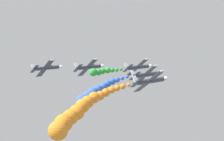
{
  "coord_description": "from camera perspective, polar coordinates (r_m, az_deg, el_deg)",
  "views": [
    {
      "loc": [
        78.31,
        -74.52,
        137.0
      ],
      "look_at": [
        0.0,
        0.0,
        124.57
      ],
      "focal_mm": 63.48,
      "sensor_mm": 36.0,
      "label": 1
    }
  ],
  "objects": [
    {
      "name": "airplane_lead",
      "position": [
        115.85,
        3.76,
        0.48
      ],
      "size": [
        7.9,
        10.35,
        5.97
      ],
      "rotation": [
        0.0,
        -0.64,
        0.0
      ],
      "color": "#333842"
    },
    {
      "name": "smoke_trail_right_outer",
      "position": [
        71.33,
        -5.2,
        -6.22
      ],
      "size": [
        6.43,
        23.38,
        7.22
      ],
      "color": "orange"
    },
    {
      "name": "airplane_left_outer",
      "position": [
        121.02,
        -9.42,
        0.36
      ],
      "size": [
        7.82,
        10.35,
        6.09
      ],
      "rotation": [
        0.0,
        -0.65,
        0.0
      ],
      "color": "#333842"
    },
    {
      "name": "smoke_trail_lead",
      "position": [
        105.26,
        -1.53,
        -0.12
      ],
      "size": [
        2.31,
        12.28,
        2.14
      ],
      "color": "green"
    },
    {
      "name": "airplane_right_inner",
      "position": [
        103.33,
        4.89,
        -0.6
      ],
      "size": [
        7.83,
        10.35,
        6.07
      ],
      "rotation": [
        0.0,
        -0.65,
        0.0
      ],
      "color": "#333842"
    },
    {
      "name": "smoke_trail_right_inner",
      "position": [
        89.82,
        -2.61,
        -3.23
      ],
      "size": [
        3.63,
        17.53,
        5.6
      ],
      "color": "blue"
    },
    {
      "name": "airplane_right_outer",
      "position": [
        88.43,
        5.53,
        -1.49
      ],
      "size": [
        7.99,
        10.35,
        5.85
      ],
      "rotation": [
        0.0,
        -0.62,
        0.0
      ],
      "color": "#333842"
    },
    {
      "name": "airplane_left_inner",
      "position": [
        117.76,
        -3.34,
        0.49
      ],
      "size": [
        7.84,
        10.35,
        6.06
      ],
      "rotation": [
        0.0,
        -0.65,
        0.0
      ],
      "color": "#333842"
    }
  ]
}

